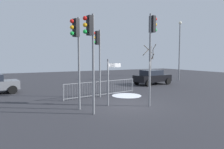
% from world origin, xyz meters
% --- Properties ---
extents(ground_plane, '(60.00, 60.00, 0.00)m').
position_xyz_m(ground_plane, '(0.00, 0.00, 0.00)').
color(ground_plane, '#2D2D33').
extents(traffic_light_mid_right, '(0.57, 0.34, 4.75)m').
position_xyz_m(traffic_light_mid_right, '(-2.58, -0.94, 3.48)').
color(traffic_light_mid_right, slate).
rests_on(traffic_light_mid_right, ground).
extents(traffic_light_rear_left, '(0.56, 0.36, 5.10)m').
position_xyz_m(traffic_light_rear_left, '(1.11, -0.84, 3.72)').
color(traffic_light_rear_left, slate).
rests_on(traffic_light_rear_left, ground).
extents(traffic_light_foreground_left, '(0.55, 0.37, 4.77)m').
position_xyz_m(traffic_light_foreground_left, '(-2.85, 0.25, 3.49)').
color(traffic_light_foreground_left, slate).
rests_on(traffic_light_foreground_left, ground).
extents(traffic_light_mid_left, '(0.57, 0.32, 4.59)m').
position_xyz_m(traffic_light_mid_left, '(-0.47, 2.88, 3.36)').
color(traffic_light_mid_left, slate).
rests_on(traffic_light_mid_left, ground).
extents(direction_sign_post, '(0.77, 0.22, 2.64)m').
position_xyz_m(direction_sign_post, '(-0.94, 0.33, 1.49)').
color(direction_sign_post, slate).
rests_on(direction_sign_post, ground).
extents(pedestrian_guard_railing, '(5.83, 0.92, 1.07)m').
position_xyz_m(pedestrian_guard_railing, '(-0.03, 3.18, 0.55)').
color(pedestrian_guard_railing, slate).
rests_on(pedestrian_guard_railing, ground).
extents(car_black_far, '(3.93, 2.19, 1.47)m').
position_xyz_m(car_black_far, '(7.21, 6.55, 0.77)').
color(car_black_far, black).
rests_on(car_black_far, ground).
extents(street_lamp, '(0.36, 0.36, 6.98)m').
position_xyz_m(street_lamp, '(12.53, 8.12, 4.25)').
color(street_lamp, slate).
rests_on(street_lamp, ground).
extents(bare_tree_left, '(1.79, 1.94, 4.70)m').
position_xyz_m(bare_tree_left, '(13.28, 14.46, 2.46)').
color(bare_tree_left, '#473828').
rests_on(bare_tree_left, ground).
extents(snow_patch_kerb, '(2.10, 2.10, 0.01)m').
position_xyz_m(snow_patch_kerb, '(1.59, 2.48, 0.01)').
color(snow_patch_kerb, white).
rests_on(snow_patch_kerb, ground).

